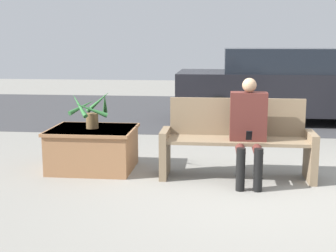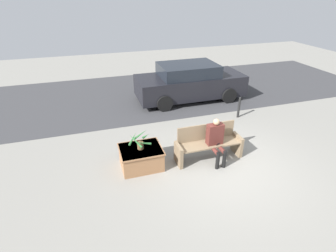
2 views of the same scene
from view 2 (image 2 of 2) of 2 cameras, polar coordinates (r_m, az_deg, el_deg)
ground_plane at (r=7.36m, az=12.12°, el=-8.49°), size 30.00×30.00×0.00m
road_surface at (r=12.34m, az=-1.39°, el=7.54°), size 20.00×6.00×0.01m
bench at (r=7.38m, az=8.72°, el=-3.72°), size 1.88×0.52×0.98m
person_seated at (r=7.16m, az=10.43°, el=-2.74°), size 0.44×0.62×1.25m
planter_box at (r=7.06m, az=-5.89°, el=-6.69°), size 1.11×0.93×0.55m
potted_plant at (r=6.80m, az=-6.13°, el=-3.32°), size 0.58×0.60×0.50m
parked_car at (r=11.26m, az=4.72°, el=9.49°), size 4.51×1.98×1.54m
bollard_post at (r=9.98m, az=15.19°, el=4.04°), size 0.09×0.09×0.80m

